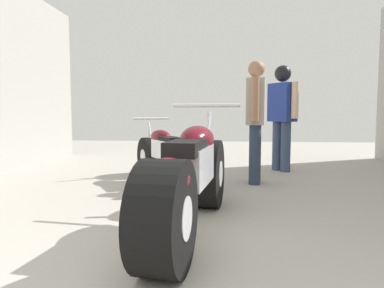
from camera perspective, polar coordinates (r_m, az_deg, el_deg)
The scene contains 5 objects.
ground_plane at distance 4.08m, azimuth 3.16°, elevation -8.22°, with size 16.04×16.04×0.00m, color #A8A399.
motorcycle_maroon_cruiser at distance 2.72m, azimuth -0.30°, elevation -5.84°, with size 0.66×2.20×1.02m.
motorcycle_black_naked at distance 4.78m, azimuth -4.08°, elevation -1.97°, with size 1.17×1.70×0.87m.
mechanic_in_blue at distance 4.75m, azimuth 10.23°, elevation 4.69°, with size 0.29×0.65×1.62m.
mechanic_with_helmet at distance 5.89m, azimuth 14.33°, elevation 5.62°, with size 0.46×0.61×1.70m.
Camera 1 is at (0.14, -0.63, 0.92)m, focal length 33.06 mm.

